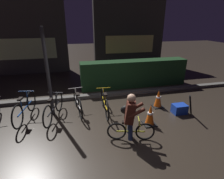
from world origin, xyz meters
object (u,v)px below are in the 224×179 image
street_post (48,74)px  parked_bike_left_mid (25,108)px  parked_bike_right_mid (105,102)px  parked_bike_center_left (54,108)px  closed_umbrella (191,105)px  traffic_cone_near (150,115)px  traffic_cone_far (158,99)px  cyclist (130,117)px  parked_bike_center_right (78,102)px  blue_crate (179,109)px

street_post → parked_bike_left_mid: size_ratio=1.56×
street_post → parked_bike_right_mid: 1.94m
parked_bike_left_mid → parked_bike_right_mid: bearing=-84.6°
parked_bike_center_left → closed_umbrella: bearing=-86.5°
traffic_cone_near → traffic_cone_far: (0.75, 0.98, 0.00)m
street_post → cyclist: street_post is taller
parked_bike_right_mid → parked_bike_center_right: bearing=77.5°
parked_bike_center_right → traffic_cone_far: size_ratio=2.54×
street_post → traffic_cone_far: street_post is taller
street_post → cyclist: bearing=-42.3°
traffic_cone_near → closed_umbrella: (1.40, 0.15, 0.08)m
parked_bike_left_mid → parked_bike_center_left: bearing=-93.1°
parked_bike_center_left → traffic_cone_far: size_ratio=2.50×
parked_bike_center_left → parked_bike_right_mid: size_ratio=0.96×
parked_bike_center_right → closed_umbrella: size_ratio=1.89×
cyclist → traffic_cone_far: bearing=58.4°
closed_umbrella → blue_crate: bearing=-87.0°
traffic_cone_far → cyclist: bearing=-135.7°
parked_bike_left_mid → blue_crate: parked_bike_left_mid is taller
traffic_cone_near → cyclist: cyclist is taller
parked_bike_right_mid → closed_umbrella: bearing=-106.3°
traffic_cone_far → cyclist: size_ratio=0.51×
cyclist → closed_umbrella: size_ratio=1.47×
parked_bike_center_left → traffic_cone_near: 2.87m
closed_umbrella → parked_bike_center_right: bearing=-50.9°
parked_bike_center_left → parked_bike_right_mid: 1.57m
street_post → parked_bike_center_right: 1.27m
parked_bike_left_mid → cyclist: 3.24m
parked_bike_center_left → parked_bike_right_mid: bearing=-74.0°
closed_umbrella → parked_bike_center_left: bearing=-44.5°
street_post → parked_bike_center_left: (0.07, -0.31, -0.99)m
parked_bike_right_mid → traffic_cone_near: (1.12, -1.02, -0.04)m
parked_bike_right_mid → blue_crate: size_ratio=3.74×
parked_bike_left_mid → parked_bike_center_left: 0.86m
blue_crate → parked_bike_center_right: bearing=165.1°
parked_bike_center_left → closed_umbrella: 4.18m
parked_bike_center_left → parked_bike_center_right: bearing=-55.3°
parked_bike_left_mid → traffic_cone_far: (4.29, -0.19, -0.05)m
closed_umbrella → parked_bike_left_mid: bearing=-44.6°
street_post → parked_bike_center_left: size_ratio=1.68×
parked_bike_center_right → closed_umbrella: 3.55m
parked_bike_center_left → closed_umbrella: closed_umbrella is taller
cyclist → street_post: bearing=151.8°
parked_bike_center_right → blue_crate: parked_bike_center_right is taller
parked_bike_center_left → parked_bike_center_right: 0.77m
parked_bike_left_mid → parked_bike_center_left: (0.84, -0.18, -0.02)m
parked_bike_left_mid → blue_crate: size_ratio=3.88×
blue_crate → closed_umbrella: 0.39m
blue_crate → traffic_cone_near: bearing=-161.8°
parked_bike_right_mid → blue_crate: bearing=-102.1°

